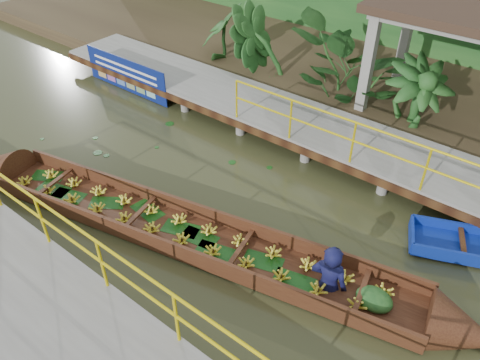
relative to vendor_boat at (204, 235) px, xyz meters
The scene contains 8 objects.
ground 1.38m from the vendor_boat, 135.71° to the left, with size 80.00×80.00×0.00m, color #30341A.
land_strip 8.50m from the vendor_boat, 96.56° to the left, with size 30.00×8.00×0.45m, color #312518.
far_dock 4.48m from the vendor_boat, 102.28° to the left, with size 16.00×2.06×1.66m.
near_dock 3.25m from the vendor_boat, 89.50° to the right, with size 18.00×2.40×1.73m.
pavilion 7.95m from the vendor_boat, 74.37° to the left, with size 4.40×3.00×3.00m.
vendor_boat is the anchor object (origin of this frame).
blue_banner 7.04m from the vendor_boat, 150.85° to the left, with size 3.36×0.04×1.05m.
tropical_plants 6.48m from the vendor_boat, 78.44° to the left, with size 14.55×1.55×1.94m.
Camera 1 is at (5.51, -5.59, 6.59)m, focal length 35.00 mm.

